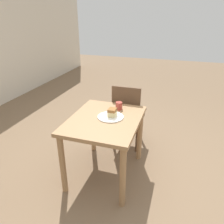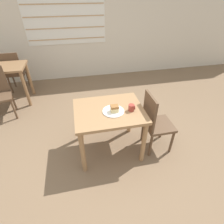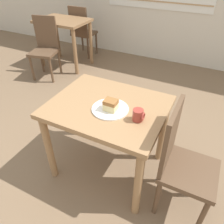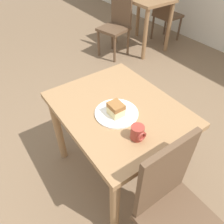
% 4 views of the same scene
% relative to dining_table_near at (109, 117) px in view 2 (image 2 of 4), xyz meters
% --- Properties ---
extents(ground_plane, '(14.00, 14.00, 0.00)m').
position_rel_dining_table_near_xyz_m(ground_plane, '(0.03, -0.29, -0.60)').
color(ground_plane, '#7A6047').
extents(wall_back, '(10.00, 0.10, 2.80)m').
position_rel_dining_table_near_xyz_m(wall_back, '(0.02, 2.74, 0.81)').
color(wall_back, beige).
rests_on(wall_back, ground_plane).
extents(dining_table_near, '(0.90, 0.73, 0.72)m').
position_rel_dining_table_near_xyz_m(dining_table_near, '(0.00, 0.00, 0.00)').
color(dining_table_near, '#9E754C').
rests_on(dining_table_near, ground_plane).
extents(dining_table_far, '(0.83, 0.59, 0.78)m').
position_rel_dining_table_near_xyz_m(dining_table_far, '(-1.74, 1.75, 0.02)').
color(dining_table_far, olive).
rests_on(dining_table_far, ground_plane).
extents(chair_near_window, '(0.38, 0.38, 0.91)m').
position_rel_dining_table_near_xyz_m(chair_near_window, '(0.63, -0.09, -0.12)').
color(chair_near_window, brown).
rests_on(chair_near_window, ground_plane).
extents(chair_far_opposite, '(0.39, 0.39, 0.91)m').
position_rel_dining_table_near_xyz_m(chair_far_opposite, '(-1.69, 2.22, -0.12)').
color(chair_far_opposite, brown).
rests_on(chair_far_opposite, ground_plane).
extents(plate, '(0.28, 0.28, 0.01)m').
position_rel_dining_table_near_xyz_m(plate, '(0.05, -0.05, 0.12)').
color(plate, white).
rests_on(plate, dining_table_near).
extents(cake_slice, '(0.10, 0.08, 0.08)m').
position_rel_dining_table_near_xyz_m(cake_slice, '(0.06, -0.06, 0.17)').
color(cake_slice, beige).
rests_on(cake_slice, plate).
extents(coffee_mug, '(0.08, 0.08, 0.09)m').
position_rel_dining_table_near_xyz_m(coffee_mug, '(0.28, -0.07, 0.16)').
color(coffee_mug, '#9E382D').
rests_on(coffee_mug, dining_table_near).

